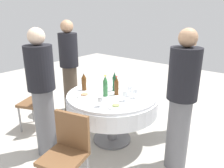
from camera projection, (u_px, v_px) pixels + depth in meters
name	position (u px, v px, depth m)	size (l,w,h in m)	color
ground_plane	(112.00, 139.00, 3.34)	(10.00, 10.00, 0.00)	#B7B2A8
dining_table	(112.00, 104.00, 3.15)	(1.30, 1.30, 0.74)	white
bottle_dark_green_inner	(114.00, 82.00, 3.18)	(0.06, 0.06, 0.29)	#194728
bottle_brown_mid	(84.00, 82.00, 3.21)	(0.07, 0.07, 0.26)	#593314
bottle_brown_east	(116.00, 86.00, 3.03)	(0.06, 0.06, 0.27)	#593314
bottle_green_outer	(105.00, 86.00, 2.98)	(0.07, 0.07, 0.30)	#2D6B38
wine_glass_outer	(100.00, 99.00, 2.66)	(0.07, 0.07, 0.13)	white
wine_glass_near	(135.00, 92.00, 2.93)	(0.06, 0.06, 0.13)	white
wine_glass_far	(130.00, 89.00, 2.99)	(0.06, 0.06, 0.14)	white
wine_glass_north	(125.00, 94.00, 2.82)	(0.07, 0.07, 0.14)	white
plate_rear	(119.00, 86.00, 3.40)	(0.22, 0.22, 0.02)	white
plate_right	(84.00, 95.00, 3.02)	(0.24, 0.24, 0.04)	white
plate_left	(98.00, 88.00, 3.29)	(0.23, 0.23, 0.02)	white
plate_south	(116.00, 106.00, 2.67)	(0.22, 0.22, 0.04)	white
fork_mid	(101.00, 83.00, 3.55)	(0.18, 0.02, 0.01)	silver
spoon_east	(144.00, 90.00, 3.23)	(0.18, 0.02, 0.01)	silver
folded_napkin	(130.00, 91.00, 3.19)	(0.13, 0.13, 0.02)	white
person_inner	(184.00, 84.00, 3.26)	(0.34, 0.34, 1.55)	#26262B
person_mid	(42.00, 92.00, 2.77)	(0.34, 0.34, 1.67)	slate
person_east	(181.00, 100.00, 2.51)	(0.34, 0.34, 1.69)	slate
person_outer	(69.00, 65.00, 4.04)	(0.34, 0.34, 1.70)	#4C3F33
chair_far	(67.00, 148.00, 2.25)	(0.49, 0.49, 0.87)	brown
chair_north	(38.00, 99.00, 3.48)	(0.53, 0.53, 0.87)	brown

